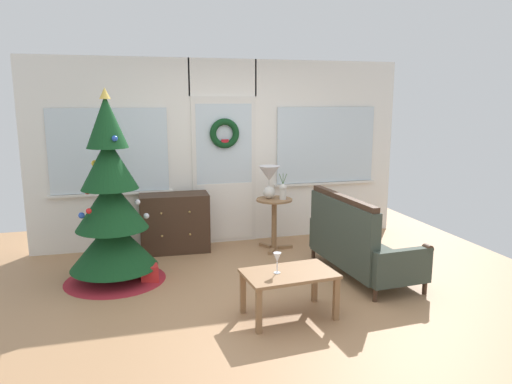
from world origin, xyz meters
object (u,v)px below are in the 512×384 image
Objects in this scene: christmas_tree at (112,213)px; dresser_cabinet at (175,223)px; side_table at (274,214)px; table_lamp at (269,178)px; gift_box at (150,274)px; coffee_table at (289,279)px; flower_vase at (283,191)px; wine_glass at (277,258)px; settee_sofa at (356,244)px.

christmas_tree reaches higher than dresser_cabinet.
side_table is 1.60× the size of table_lamp.
coffee_table is at bearing -45.38° from gift_box.
dresser_cabinet is at bearing 168.49° from table_lamp.
flower_vase is at bearing 21.24° from gift_box.
wine_glass is 1.71m from gift_box.
christmas_tree is 11.18× the size of gift_box.
wine_glass is at bearing -109.93° from flower_vase.
gift_box is at bearing -158.76° from flower_vase.
flower_vase is 2.06m from gift_box.
wine_glass is (-1.21, -0.80, 0.20)m from settee_sofa.
side_table is 1.90m from gift_box.
flower_vase is at bearing 114.72° from settee_sofa.
christmas_tree reaches higher than side_table.
dresser_cabinet is at bearing 49.19° from christmas_tree.
coffee_table is at bearing -70.31° from dresser_cabinet.
christmas_tree is 1.34× the size of settee_sofa.
coffee_table reaches higher than gift_box.
dresser_cabinet is 1.30× the size of side_table.
dresser_cabinet is at bearing 167.32° from side_table.
settee_sofa is at bearing -65.28° from flower_vase.
wine_glass is 1.02× the size of gift_box.
side_table reaches higher than wine_glass.
dresser_cabinet is 1.34m from side_table.
gift_box is (-2.31, 0.42, -0.28)m from settee_sofa.
settee_sofa is 1.52m from table_lamp.
side_table is 2.07m from wine_glass.
christmas_tree is 2.43× the size of coffee_table.
dresser_cabinet is 2.61× the size of flower_vase.
christmas_tree is 2.33× the size of dresser_cabinet.
wine_glass is at bearing -48.00° from gift_box.
flower_vase is at bearing 13.96° from christmas_tree.
flower_vase reaches higher than coffee_table.
settee_sofa is at bearing -10.36° from gift_box.
dresser_cabinet is 4.69× the size of wine_glass.
table_lamp is 0.50× the size of coffee_table.
side_table is 3.60× the size of wine_glass.
dresser_cabinet is at bearing 107.18° from wine_glass.
flower_vase is (1.40, -0.35, 0.43)m from dresser_cabinet.
wine_glass reaches higher than coffee_table.
flower_vase is (2.17, 0.54, 0.05)m from christmas_tree.
christmas_tree is at bearing -163.84° from side_table.
gift_box is (-0.40, -1.05, -0.29)m from dresser_cabinet.
dresser_cabinet reaches higher than gift_box.
settee_sofa reaches higher than side_table.
flower_vase reaches higher than wine_glass.
settee_sofa is 1.36m from coffee_table.
coffee_table is (1.59, -1.39, -0.40)m from christmas_tree.
wine_glass is at bearing -146.60° from settee_sofa.
coffee_table is (-1.10, -0.81, -0.01)m from settee_sofa.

